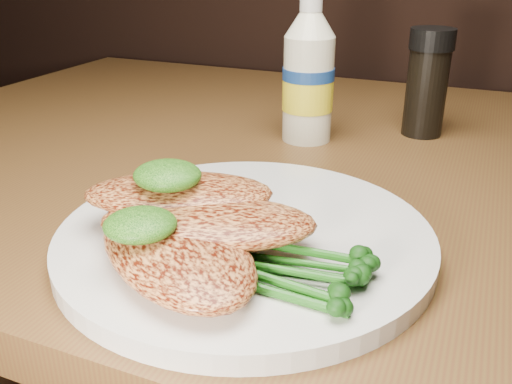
% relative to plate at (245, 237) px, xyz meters
% --- Properties ---
extents(plate, '(0.30, 0.30, 0.02)m').
position_rel_plate_xyz_m(plate, '(0.00, 0.00, 0.00)').
color(plate, white).
rests_on(plate, dining_table).
extents(chicken_front, '(0.19, 0.18, 0.03)m').
position_rel_plate_xyz_m(chicken_front, '(-0.02, -0.07, 0.02)').
color(chicken_front, '#D48343').
rests_on(chicken_front, plate).
extents(chicken_mid, '(0.18, 0.13, 0.02)m').
position_rel_plate_xyz_m(chicken_mid, '(-0.01, -0.04, 0.03)').
color(chicken_mid, '#D48343').
rests_on(chicken_mid, plate).
extents(chicken_back, '(0.17, 0.13, 0.02)m').
position_rel_plate_xyz_m(chicken_back, '(-0.05, -0.01, 0.04)').
color(chicken_back, '#D48343').
rests_on(chicken_back, plate).
extents(pesto_front, '(0.06, 0.06, 0.02)m').
position_rel_plate_xyz_m(pesto_front, '(-0.04, -0.08, 0.04)').
color(pesto_front, '#0A3808').
rests_on(pesto_front, chicken_front).
extents(pesto_back, '(0.05, 0.05, 0.02)m').
position_rel_plate_xyz_m(pesto_back, '(-0.05, -0.02, 0.05)').
color(pesto_back, '#0A3808').
rests_on(pesto_back, chicken_back).
extents(broccolini_bundle, '(0.15, 0.11, 0.02)m').
position_rel_plate_xyz_m(broccolini_bundle, '(0.05, -0.06, 0.02)').
color(broccolini_bundle, '#1A5813').
rests_on(broccolini_bundle, plate).
extents(mayo_bottle, '(0.08, 0.08, 0.18)m').
position_rel_plate_xyz_m(mayo_bottle, '(-0.04, 0.28, 0.08)').
color(mayo_bottle, '#EFEBCB').
rests_on(mayo_bottle, dining_table).
extents(pepper_grinder, '(0.07, 0.07, 0.13)m').
position_rel_plate_xyz_m(pepper_grinder, '(0.09, 0.35, 0.06)').
color(pepper_grinder, black).
rests_on(pepper_grinder, dining_table).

